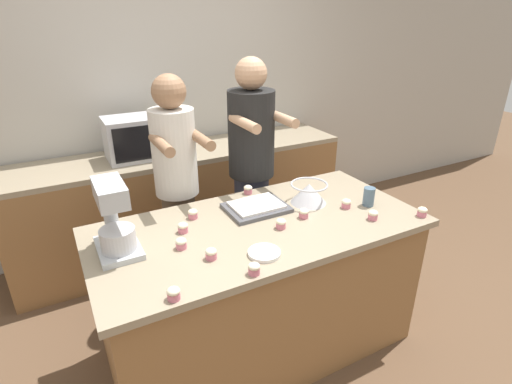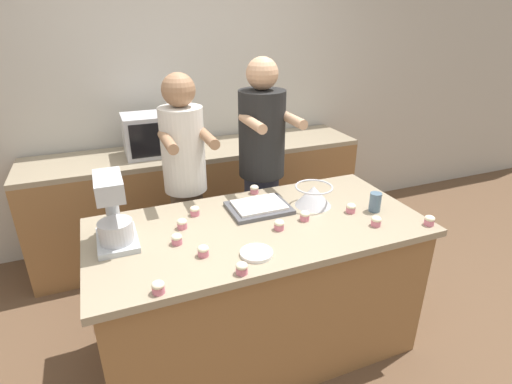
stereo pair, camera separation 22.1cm
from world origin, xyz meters
TOP-DOWN VIEW (x-y plane):
  - ground_plane at (0.00, 0.00)m, footprint 16.00×16.00m
  - back_wall at (0.00, 1.70)m, footprint 10.00×0.06m
  - island_counter at (0.00, 0.00)m, footprint 1.87×0.90m
  - back_counter at (0.00, 1.35)m, footprint 2.80×0.60m
  - person_left at (-0.27, 0.65)m, footprint 0.30×0.48m
  - person_right at (0.29, 0.65)m, footprint 0.34×0.50m
  - stand_mixer at (-0.75, 0.09)m, footprint 0.20×0.30m
  - mixing_bowl at (0.40, 0.10)m, footprint 0.23×0.23m
  - baking_tray at (0.07, 0.17)m, footprint 0.36×0.28m
  - microwave_oven at (-0.36, 1.35)m, footprint 0.45×0.33m
  - drinking_glass at (0.71, -0.10)m, footprint 0.07×0.07m
  - small_plate at (-0.13, -0.28)m, footprint 0.16×0.16m
  - cupcake_0 at (0.13, 0.40)m, footprint 0.06×0.06m
  - cupcake_1 at (0.56, -0.07)m, footprint 0.06×0.06m
  - cupcake_2 at (-0.25, -0.40)m, footprint 0.06×0.06m
  - cupcake_3 at (-0.47, -0.04)m, footprint 0.06×0.06m
  - cupcake_4 at (0.88, -0.36)m, footprint 0.06×0.06m
  - cupcake_5 at (-0.31, 0.24)m, footprint 0.06×0.06m
  - cupcake_6 at (-0.37, -0.19)m, footprint 0.06×0.06m
  - cupcake_7 at (-0.41, 0.12)m, footprint 0.06×0.06m
  - cupcake_8 at (0.60, -0.26)m, footprint 0.06×0.06m
  - cupcake_9 at (-0.63, -0.40)m, footprint 0.06×0.06m
  - cupcake_10 at (0.26, -0.05)m, footprint 0.06×0.06m
  - cupcake_11 at (0.08, -0.10)m, footprint 0.06×0.06m

SIDE VIEW (x-z plane):
  - ground_plane at x=0.00m, z-range 0.00..0.00m
  - island_counter at x=0.00m, z-range 0.00..0.89m
  - back_counter at x=0.00m, z-range 0.00..0.92m
  - person_left at x=-0.27m, z-range 0.06..1.71m
  - small_plate at x=-0.13m, z-range 0.88..0.90m
  - baking_tray at x=0.07m, z-range 0.88..0.92m
  - person_right at x=0.29m, z-range 0.05..1.77m
  - cupcake_0 at x=0.13m, z-range 0.89..0.94m
  - cupcake_1 at x=0.56m, z-range 0.89..0.94m
  - cupcake_2 at x=-0.25m, z-range 0.89..0.94m
  - cupcake_3 at x=-0.47m, z-range 0.89..0.94m
  - cupcake_4 at x=0.88m, z-range 0.89..0.94m
  - cupcake_5 at x=-0.31m, z-range 0.89..0.94m
  - cupcake_6 at x=-0.37m, z-range 0.89..0.94m
  - cupcake_7 at x=-0.41m, z-range 0.89..0.94m
  - cupcake_8 at x=0.60m, z-range 0.89..0.94m
  - cupcake_9 at x=-0.63m, z-range 0.89..0.94m
  - cupcake_10 at x=0.26m, z-range 0.89..0.94m
  - cupcake_11 at x=0.08m, z-range 0.89..0.94m
  - drinking_glass at x=0.71m, z-range 0.88..1.00m
  - mixing_bowl at x=0.40m, z-range 0.89..1.02m
  - stand_mixer at x=-0.75m, z-range 0.86..1.24m
  - microwave_oven at x=-0.36m, z-range 0.92..1.25m
  - back_wall at x=0.00m, z-range 0.00..2.70m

